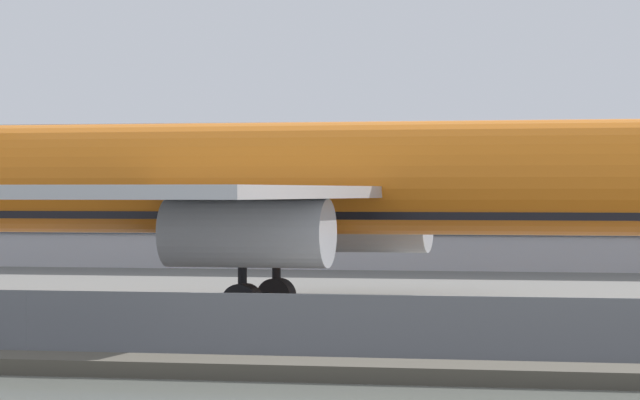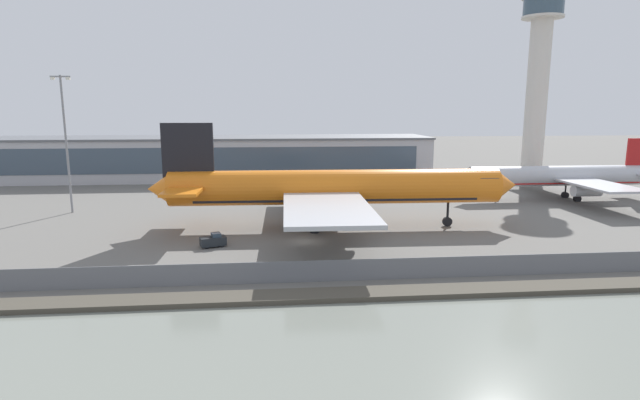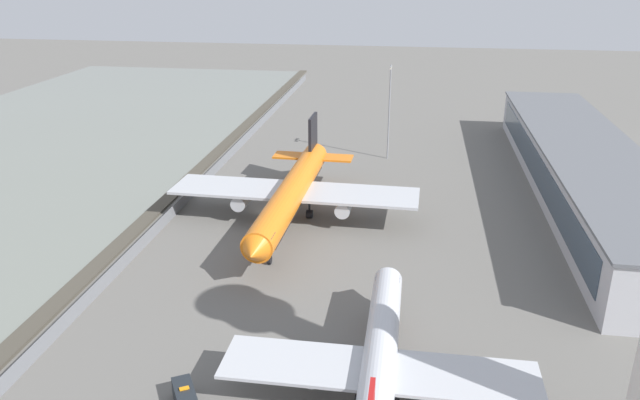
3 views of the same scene
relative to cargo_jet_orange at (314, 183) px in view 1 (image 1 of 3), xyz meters
The scene contains 4 objects.
ground_plane 10.15m from the cargo_jet_orange, 121.37° to the right, with size 500.00×500.00×0.00m, color #66635E.
perimeter_fence 23.90m from the cargo_jet_orange, 100.53° to the right, with size 280.00×0.10×2.25m.
cargo_jet_orange is the anchor object (origin of this frame).
terminal_building 61.78m from the cargo_jet_orange, 112.63° to the left, with size 109.89×20.05×10.51m.
Camera 1 is at (24.45, -74.60, 5.56)m, focal length 105.00 mm.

